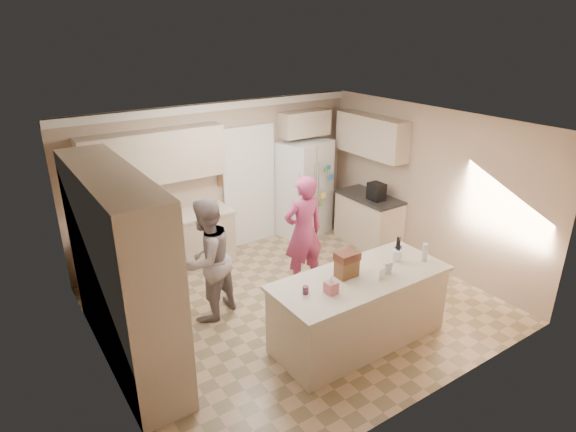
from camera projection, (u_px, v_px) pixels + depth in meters
floor at (296, 306)px, 6.96m from camera, size 5.20×4.60×0.02m
ceiling at (297, 125)px, 5.97m from camera, size 5.20×4.60×0.02m
wall_back at (219, 179)px, 8.24m from camera, size 5.20×0.02×2.60m
wall_front at (431, 298)px, 4.69m from camera, size 5.20×0.02×2.60m
wall_left at (95, 275)px, 5.11m from camera, size 0.02×4.60×2.60m
wall_right at (428, 188)px, 7.81m from camera, size 0.02×4.60×2.60m
crown_back at (217, 107)px, 7.74m from camera, size 5.20×0.08×0.12m
pantry_bank at (121, 270)px, 5.48m from camera, size 0.60×2.60×2.35m
back_base_cab at (166, 247)px, 7.73m from camera, size 2.20×0.60×0.88m
back_countertop at (164, 221)px, 7.55m from camera, size 2.24×0.63×0.04m
back_upper_cab at (154, 157)px, 7.28m from camera, size 2.20×0.35×0.80m
doorway_opening at (249, 187)px, 8.59m from camera, size 0.90×0.06×2.10m
doorway_casing at (250, 188)px, 8.57m from camera, size 1.02×0.03×2.22m
wall_frame_upper at (221, 165)px, 8.13m from camera, size 0.15×0.02×0.20m
wall_frame_lower at (222, 180)px, 8.23m from camera, size 0.15×0.02×0.20m
refrigerator at (304, 188)px, 9.01m from camera, size 1.05×0.91×1.80m
fridge_seam at (316, 194)px, 8.74m from camera, size 0.02×0.02×1.78m
fridge_dispenser at (306, 183)px, 8.52m from camera, size 0.22×0.03×0.35m
fridge_handle_l at (314, 186)px, 8.65m from camera, size 0.02×0.02×0.85m
fridge_handle_r at (318, 185)px, 8.70m from camera, size 0.02×0.02×0.85m
over_fridge_cab at (304, 123)px, 8.65m from camera, size 0.95×0.35×0.45m
right_base_cab at (368, 221)px, 8.74m from camera, size 0.60×1.20×0.88m
right_countertop at (370, 197)px, 8.57m from camera, size 0.63×1.24×0.04m
right_upper_cab at (371, 136)px, 8.39m from camera, size 0.35×1.50×0.70m
coffee_maker at (376, 192)px, 8.33m from camera, size 0.22×0.28×0.30m
island_base at (359, 310)px, 6.04m from camera, size 2.20×0.90×0.88m
island_top at (361, 278)px, 5.87m from camera, size 2.28×0.96×0.05m
utensil_crock at (397, 256)px, 6.21m from camera, size 0.13×0.13×0.15m
tissue_box at (331, 287)px, 5.47m from camera, size 0.13×0.13×0.14m
tissue_plume at (331, 279)px, 5.43m from camera, size 0.08×0.08×0.08m
dollhouse_body at (347, 268)px, 5.82m from camera, size 0.26×0.18×0.22m
dollhouse_roof at (347, 256)px, 5.76m from camera, size 0.28×0.20×0.10m
jam_jar at (306, 290)px, 5.47m from camera, size 0.07×0.07×0.09m
greeting_card_a at (382, 274)px, 5.76m from camera, size 0.12×0.06×0.16m
greeting_card_b at (388, 269)px, 5.87m from camera, size 0.12×0.05×0.16m
water_bottle at (425, 252)px, 6.19m from camera, size 0.07×0.07×0.24m
shaker_salt at (396, 250)px, 6.44m from camera, size 0.05×0.05×0.09m
shaker_pepper at (400, 248)px, 6.47m from camera, size 0.05×0.05×0.09m
teen_boy at (207, 260)px, 6.40m from camera, size 1.03×0.94×1.72m
teen_girl at (304, 232)px, 7.18m from camera, size 0.68×0.49×1.77m
fridge_magnets at (316, 194)px, 8.73m from camera, size 0.76×0.02×1.44m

